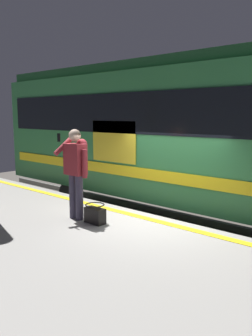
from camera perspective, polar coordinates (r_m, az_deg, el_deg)
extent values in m
plane|color=#4C4742|center=(7.09, 4.55, -15.06)|extent=(24.01, 24.01, 0.00)
cube|color=gray|center=(5.31, -12.56, -18.15)|extent=(14.32, 4.93, 0.95)
cube|color=yellow|center=(6.53, 3.05, -8.21)|extent=(14.04, 0.16, 0.01)
cube|color=slate|center=(8.05, 10.22, -11.58)|extent=(18.62, 0.08, 0.16)
cube|color=slate|center=(9.24, 14.95, -9.03)|extent=(18.62, 0.08, 0.16)
cube|color=#2D723F|center=(7.87, 17.93, 4.93)|extent=(13.41, 2.82, 2.88)
cube|color=#1B4426|center=(7.93, 18.49, 16.24)|extent=(13.15, 2.60, 0.24)
cube|color=black|center=(6.57, 13.03, 8.84)|extent=(12.74, 0.03, 0.90)
cube|color=yellow|center=(6.70, 12.65, -2.31)|extent=(12.74, 0.03, 0.24)
cube|color=gold|center=(8.00, -2.09, 4.37)|extent=(1.35, 0.02, 0.95)
cylinder|color=black|center=(9.93, -9.26, -4.59)|extent=(0.84, 0.12, 0.84)
cylinder|color=black|center=(11.45, -0.45, -2.68)|extent=(0.84, 0.12, 0.84)
cylinder|color=#383347|center=(6.38, -7.70, -4.86)|extent=(0.14, 0.14, 0.83)
cylinder|color=#383347|center=(6.51, -8.74, -4.60)|extent=(0.14, 0.14, 0.83)
cube|color=maroon|center=(6.32, -8.37, 1.44)|extent=(0.40, 0.24, 0.56)
sphere|color=maroon|center=(6.39, -7.32, 3.91)|extent=(0.20, 0.20, 0.20)
sphere|color=beige|center=(6.28, -8.45, 5.35)|extent=(0.22, 0.22, 0.22)
cylinder|color=maroon|center=(6.14, -6.85, 0.72)|extent=(0.09, 0.09, 0.51)
cylinder|color=maroon|center=(6.42, -10.28, 3.59)|extent=(0.09, 0.42, 0.33)
cube|color=black|center=(6.35, -11.03, 4.96)|extent=(0.07, 0.02, 0.15)
cube|color=black|center=(6.22, -5.14, -7.82)|extent=(0.38, 0.19, 0.28)
torus|color=black|center=(6.16, -5.16, -6.06)|extent=(0.34, 0.34, 0.02)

